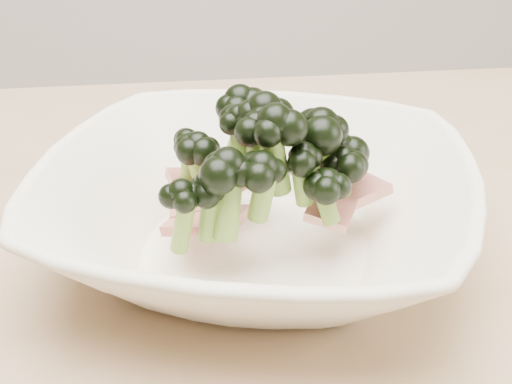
# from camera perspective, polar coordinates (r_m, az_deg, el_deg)

# --- Properties ---
(dining_table) EXTENTS (1.20, 0.80, 0.75)m
(dining_table) POSITION_cam_1_polar(r_m,az_deg,el_deg) (0.57, -11.62, -14.56)
(dining_table) COLOR tan
(dining_table) RESTS_ON ground
(broccoli_dish) EXTENTS (0.37, 0.37, 0.12)m
(broccoli_dish) POSITION_cam_1_polar(r_m,az_deg,el_deg) (0.49, 0.07, -0.94)
(broccoli_dish) COLOR #ECE3C8
(broccoli_dish) RESTS_ON dining_table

